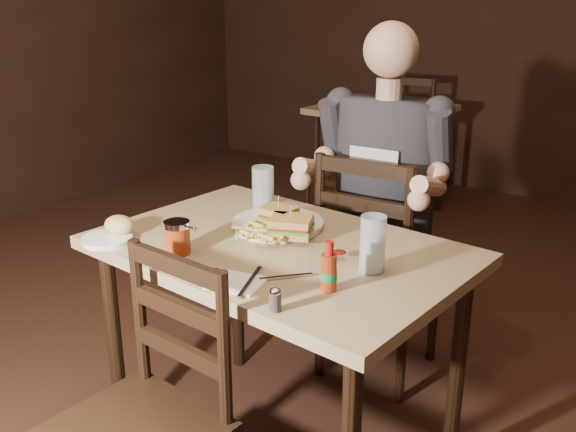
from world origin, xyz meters
The scene contains 23 objects.
room_shell centered at (0.00, 0.00, 1.40)m, with size 7.00×7.00×7.00m.
main_table centered at (-0.02, 0.02, 0.68)m, with size 1.21×0.88×0.77m.
bg_table centered at (-0.85, 2.50, 0.68)m, with size 0.86×0.86×0.77m.
chair_far centered at (0.03, 0.68, 0.48)m, with size 0.44×0.48×0.95m, color black, non-canonical shape.
bg_chair_far centered at (-0.85, 3.05, 0.47)m, with size 0.43×0.47×0.93m, color black, non-canonical shape.
bg_chair_near centered at (-0.85, 1.95, 0.41)m, with size 0.38×0.42×0.82m, color black, non-canonical shape.
diner centered at (0.03, 0.63, 0.95)m, with size 0.53×0.42×0.92m, color #2D2C31, non-canonical shape.
dinner_plate centered at (-0.11, 0.15, 0.78)m, with size 0.30×0.30×0.02m, color white.
sandwich_left centered at (-0.10, 0.13, 0.83)m, with size 0.11×0.09×0.10m, color tan, non-canonical shape.
sandwich_right centered at (-0.01, 0.07, 0.84)m, with size 0.13×0.11×0.11m, color tan, non-canonical shape.
fries_pile centered at (-0.08, 0.02, 0.81)m, with size 0.23×0.16×0.04m, color #E9CD5D, non-canonical shape.
ketchup_dollop centered at (0.19, 0.02, 0.79)m, with size 0.04×0.04×0.01m, color maroon.
glass_left centered at (-0.28, 0.31, 0.84)m, with size 0.08×0.08×0.15m, color silver.
glass_right centered at (0.31, 0.00, 0.85)m, with size 0.07×0.07×0.16m, color silver.
hot_sauce centered at (0.27, -0.17, 0.84)m, with size 0.04×0.04×0.14m, color maroon, non-canonical shape.
salt_shaker centered at (0.02, -0.33, 0.80)m, with size 0.03×0.03×0.06m, color white, non-canonical shape.
pepper_shaker centered at (0.22, -0.34, 0.80)m, with size 0.03×0.03×0.06m, color #38332D, non-canonical shape.
syrup_dispenser centered at (-0.23, -0.20, 0.82)m, with size 0.08×0.08×0.10m, color maroon, non-canonical shape.
napkin centered at (0.04, -0.27, 0.77)m, with size 0.14×0.13×0.00m, color white.
knife centered at (0.07, -0.25, 0.78)m, with size 0.01×0.20×0.00m, color silver.
fork centered at (0.13, -0.17, 0.78)m, with size 0.01×0.15×0.00m, color silver.
side_plate centered at (-0.48, -0.26, 0.78)m, with size 0.15×0.15×0.01m, color white.
bread_roll centered at (-0.48, -0.20, 0.81)m, with size 0.10×0.08×0.06m, color tan.
Camera 1 is at (1.02, -1.51, 1.52)m, focal length 40.00 mm.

